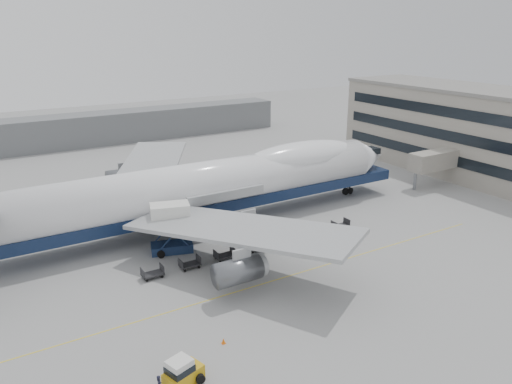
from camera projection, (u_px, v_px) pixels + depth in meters
ground at (253, 257)px, 58.72m from camera, size 260.00×260.00×0.00m
apron_line at (282, 278)px, 53.85m from camera, size 60.00×0.15×0.01m
hangar at (51, 133)px, 109.48m from camera, size 110.00×8.00×7.00m
airliner at (211, 185)px, 66.99m from camera, size 67.00×55.30×19.98m
catering_truck at (171, 225)px, 59.17m from camera, size 5.37×4.33×6.08m
baggage_tug at (182, 373)px, 37.69m from camera, size 3.35×2.43×2.20m
traffic_cone at (224, 341)px, 42.72m from camera, size 0.35×0.35×0.52m
dolly_0 at (152, 273)px, 53.76m from camera, size 2.30×1.35×1.30m
dolly_1 at (190, 264)px, 55.91m from camera, size 2.30×1.35×1.30m
dolly_2 at (224, 255)px, 58.07m from camera, size 2.30×1.35×1.30m
dolly_3 at (256, 247)px, 60.22m from camera, size 2.30×1.35×1.30m
dolly_4 at (286, 239)px, 62.38m from camera, size 2.30×1.35×1.30m
dolly_5 at (314, 232)px, 64.53m from camera, size 2.30×1.35×1.30m
dolly_6 at (340, 225)px, 66.68m from camera, size 2.30×1.35×1.30m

